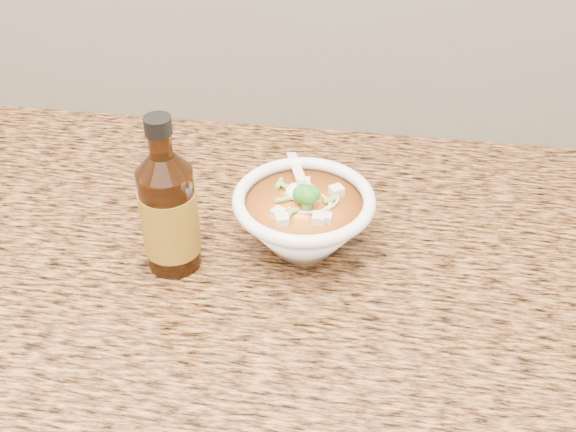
# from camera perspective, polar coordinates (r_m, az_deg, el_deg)

# --- Properties ---
(counter_slab) EXTENTS (4.00, 0.68, 0.04)m
(counter_slab) POSITION_cam_1_polar(r_m,az_deg,el_deg) (0.98, -9.11, -2.71)
(counter_slab) COLOR #986538
(counter_slab) RESTS_ON cabinet
(soup_bowl) EXTENTS (0.18, 0.20, 0.10)m
(soup_bowl) POSITION_cam_1_polar(r_m,az_deg,el_deg) (0.92, 1.24, -0.30)
(soup_bowl) COLOR white
(soup_bowl) RESTS_ON counter_slab
(hot_sauce_bottle) EXTENTS (0.08, 0.08, 0.21)m
(hot_sauce_bottle) POSITION_cam_1_polar(r_m,az_deg,el_deg) (0.88, -9.39, 0.27)
(hot_sauce_bottle) COLOR #361707
(hot_sauce_bottle) RESTS_ON counter_slab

